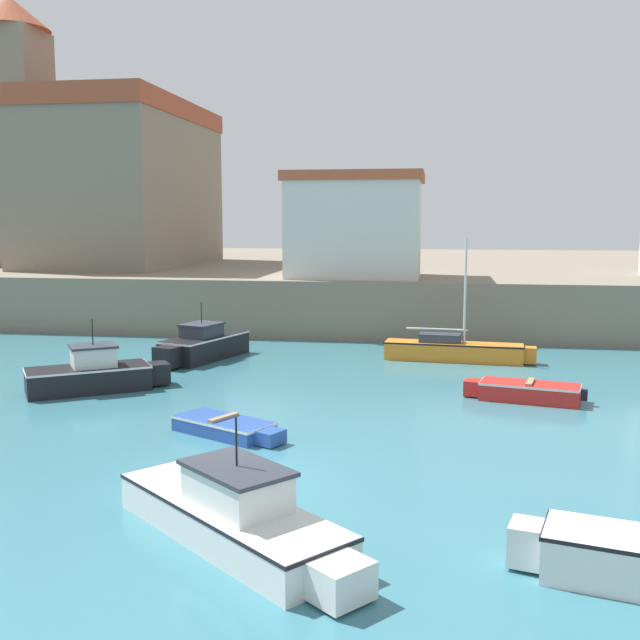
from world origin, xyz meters
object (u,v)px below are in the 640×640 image
object	(u,v)px
church	(109,175)
harbor_shed_near_wharf	(355,225)
dinghy_blue_3	(227,426)
sailboat_orange_1	(455,350)
motorboat_white_8	(235,515)
dinghy_red_4	(526,391)
motorboat_black_7	(94,374)
motorboat_black_5	(202,345)

from	to	relation	value
church	harbor_shed_near_wharf	size ratio (longest dim) A/B	2.36
dinghy_blue_3	church	distance (m)	32.52
sailboat_orange_1	dinghy_blue_3	xyz separation A→B (m)	(-6.41, -11.98, -0.23)
sailboat_orange_1	motorboat_white_8	bearing A→B (deg)	-103.12
dinghy_red_4	motorboat_black_7	size ratio (longest dim) A/B	0.83
sailboat_orange_1	dinghy_blue_3	bearing A→B (deg)	-118.16
motorboat_black_5	motorboat_white_8	world-z (taller)	motorboat_black_5
dinghy_blue_3	dinghy_red_4	size ratio (longest dim) A/B	0.89
dinghy_red_4	motorboat_black_7	xyz separation A→B (m)	(-14.61, -0.88, 0.26)
motorboat_black_5	church	bearing A→B (deg)	124.77
dinghy_blue_3	harbor_shed_near_wharf	distance (m)	20.44
motorboat_black_5	church	size ratio (longest dim) A/B	0.32
motorboat_black_7	church	world-z (taller)	church
motorboat_white_8	dinghy_blue_3	bearing A→B (deg)	107.29
dinghy_red_4	church	xyz separation A→B (m)	(-24.21, 21.90, 8.38)
motorboat_black_7	dinghy_blue_3	bearing A→B (deg)	-36.39
sailboat_orange_1	motorboat_black_5	xyz separation A→B (m)	(-10.55, -1.31, 0.13)
dinghy_red_4	motorboat_white_8	xyz separation A→B (m)	(-6.51, -11.98, 0.20)
motorboat_white_8	sailboat_orange_1	bearing A→B (deg)	76.88
motorboat_black_5	motorboat_white_8	xyz separation A→B (m)	(6.20, -17.32, -0.08)
sailboat_orange_1	harbor_shed_near_wharf	distance (m)	10.56
dinghy_blue_3	sailboat_orange_1	bearing A→B (deg)	61.84
harbor_shed_near_wharf	motorboat_white_8	bearing A→B (deg)	-88.39
church	sailboat_orange_1	bearing A→B (deg)	-34.67
dinghy_red_4	sailboat_orange_1	bearing A→B (deg)	108.04
motorboat_black_5	church	distance (m)	21.73
sailboat_orange_1	motorboat_black_7	size ratio (longest dim) A/B	1.33
dinghy_blue_3	motorboat_black_5	distance (m)	11.45
sailboat_orange_1	motorboat_black_5	distance (m)	10.63
motorboat_black_5	sailboat_orange_1	bearing A→B (deg)	7.09
motorboat_white_8	church	size ratio (longest dim) A/B	0.33
dinghy_blue_3	church	size ratio (longest dim) A/B	0.21
motorboat_black_5	motorboat_white_8	distance (m)	18.40
dinghy_red_4	church	bearing A→B (deg)	137.86
motorboat_black_5	harbor_shed_near_wharf	xyz separation A→B (m)	(5.46, 9.01, 5.00)
dinghy_blue_3	motorboat_black_7	distance (m)	7.50
dinghy_red_4	motorboat_black_7	world-z (taller)	motorboat_black_7
dinghy_red_4	church	distance (m)	33.70
church	motorboat_black_5	bearing A→B (deg)	-55.23
dinghy_blue_3	motorboat_black_5	xyz separation A→B (m)	(-4.13, 10.67, 0.36)
sailboat_orange_1	harbor_shed_near_wharf	world-z (taller)	harbor_shed_near_wharf
motorboat_black_7	harbor_shed_near_wharf	bearing A→B (deg)	64.20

